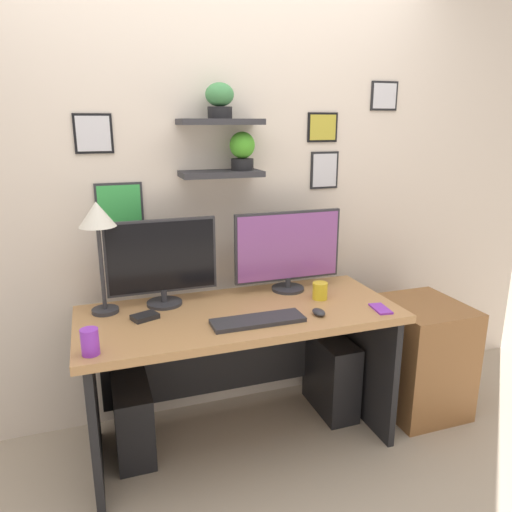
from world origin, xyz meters
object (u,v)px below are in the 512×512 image
object	(u,v)px
computer_tower_right	(331,374)
monitor_left	(162,261)
desk_lamp	(98,225)
drawer_cabinet	(420,356)
keyboard	(258,320)
scissors_tray	(145,317)
computer_tower_left	(133,418)
monitor_right	(288,250)
water_cup	(90,342)
computer_mouse	(319,312)
desk	(238,345)
coffee_mug	(320,291)
cell_phone	(381,309)

from	to	relation	value
computer_tower_right	monitor_left	bearing A→B (deg)	173.97
monitor_left	desk_lamp	distance (m)	0.36
desk_lamp	drawer_cabinet	bearing A→B (deg)	-7.37
monitor_left	drawer_cabinet	world-z (taller)	monitor_left
keyboard	scissors_tray	size ratio (longest dim) A/B	3.67
computer_tower_left	monitor_right	bearing A→B (deg)	7.21
desk_lamp	scissors_tray	distance (m)	0.49
water_cup	computer_mouse	bearing A→B (deg)	3.95
desk	computer_tower_right	xyz separation A→B (m)	(0.59, 0.06, -0.31)
monitor_left	computer_mouse	xyz separation A→B (m)	(0.69, -0.40, -0.22)
computer_mouse	water_cup	distance (m)	1.06
coffee_mug	water_cup	bearing A→B (deg)	-166.68
desk_lamp	water_cup	bearing A→B (deg)	-99.38
computer_mouse	coffee_mug	xyz separation A→B (m)	(0.11, 0.20, 0.03)
monitor_left	computer_mouse	distance (m)	0.82
coffee_mug	computer_tower_left	size ratio (longest dim) A/B	0.22
scissors_tray	computer_tower_left	world-z (taller)	scissors_tray
desk_lamp	monitor_right	bearing A→B (deg)	1.20
desk_lamp	water_cup	xyz separation A→B (m)	(-0.07, -0.45, -0.39)
keyboard	water_cup	distance (m)	0.75
monitor_left	keyboard	world-z (taller)	monitor_left
coffee_mug	computer_tower_right	xyz separation A→B (m)	(0.14, 0.09, -0.57)
keyboard	water_cup	bearing A→B (deg)	-173.55
cell_phone	keyboard	bearing A→B (deg)	-177.25
water_cup	monitor_right	bearing A→B (deg)	23.96
desk	cell_phone	xyz separation A→B (m)	(0.67, -0.27, 0.22)
monitor_right	coffee_mug	xyz separation A→B (m)	(0.11, -0.19, -0.19)
desk	desk_lamp	size ratio (longest dim) A/B	2.87
coffee_mug	computer_tower_left	bearing A→B (deg)	175.40
monitor_left	computer_tower_left	world-z (taller)	monitor_left
desk	computer_tower_left	size ratio (longest dim) A/B	3.95
computer_mouse	scissors_tray	xyz separation A→B (m)	(-0.81, 0.23, -0.00)
monitor_right	keyboard	world-z (taller)	monitor_right
monitor_right	scissors_tray	world-z (taller)	monitor_right
desk	coffee_mug	bearing A→B (deg)	-3.83
water_cup	computer_tower_right	distance (m)	1.47
desk	keyboard	distance (m)	0.31
keyboard	drawer_cabinet	bearing A→B (deg)	7.53
coffee_mug	computer_tower_right	world-z (taller)	coffee_mug
water_cup	desk_lamp	bearing A→B (deg)	80.62
keyboard	cell_phone	bearing A→B (deg)	-4.46
cell_phone	computer_mouse	bearing A→B (deg)	-179.49
computer_tower_left	desk_lamp	bearing A→B (deg)	132.87
desk	water_cup	bearing A→B (deg)	-156.77
desk	drawer_cabinet	distance (m)	1.12
desk_lamp	coffee_mug	world-z (taller)	desk_lamp
desk_lamp	scissors_tray	world-z (taller)	desk_lamp
monitor_left	water_cup	distance (m)	0.62
computer_mouse	cell_phone	bearing A→B (deg)	-6.69
keyboard	scissors_tray	bearing A→B (deg)	156.64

